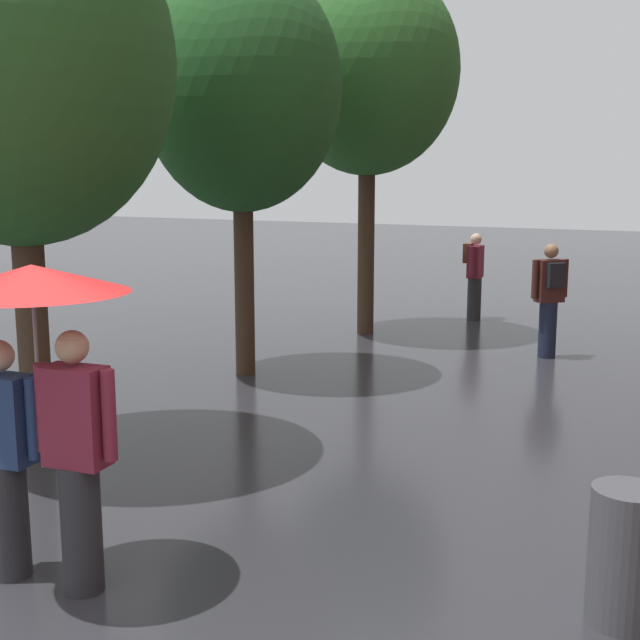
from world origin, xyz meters
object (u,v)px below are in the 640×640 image
object	(u,v)px
street_tree_0	(16,63)
couple_under_umbrella	(37,368)
street_tree_2	(368,72)
pedestrian_walking_midground	(549,298)
pedestrian_walking_far	(474,274)
street_tree_1	(241,89)
litter_bin	(626,556)

from	to	relation	value
street_tree_0	couple_under_umbrella	bearing A→B (deg)	-42.59
street_tree_0	couple_under_umbrella	world-z (taller)	street_tree_0
street_tree_2	pedestrian_walking_midground	bearing A→B (deg)	-9.15
couple_under_umbrella	pedestrian_walking_far	world-z (taller)	couple_under_umbrella
street_tree_2	couple_under_umbrella	xyz separation A→B (m)	(1.80, -9.04, -2.89)
pedestrian_walking_midground	street_tree_1	bearing A→B (deg)	-139.41
street_tree_1	pedestrian_walking_midground	distance (m)	5.37
street_tree_1	pedestrian_walking_far	distance (m)	6.53
street_tree_2	couple_under_umbrella	world-z (taller)	street_tree_2
pedestrian_walking_midground	pedestrian_walking_far	world-z (taller)	pedestrian_walking_midground
street_tree_2	litter_bin	world-z (taller)	street_tree_2
couple_under_umbrella	street_tree_2	bearing A→B (deg)	101.29
pedestrian_walking_midground	pedestrian_walking_far	xyz separation A→B (m)	(-1.97, 2.71, -0.03)
couple_under_umbrella	street_tree_1	bearing A→B (deg)	109.98
pedestrian_walking_midground	pedestrian_walking_far	size ratio (longest dim) A/B	1.04
pedestrian_walking_midground	pedestrian_walking_far	bearing A→B (deg)	126.11
street_tree_0	street_tree_2	size ratio (longest dim) A/B	0.89
street_tree_1	pedestrian_walking_midground	size ratio (longest dim) A/B	3.19
pedestrian_walking_midground	street_tree_0	bearing A→B (deg)	-117.50
street_tree_0	street_tree_2	bearing A→B (deg)	88.06
street_tree_1	litter_bin	xyz separation A→B (m)	(5.48, -4.33, -3.36)
street_tree_1	pedestrian_walking_far	size ratio (longest dim) A/B	3.33
street_tree_2	pedestrian_walking_far	bearing A→B (deg)	60.49
street_tree_1	pedestrian_walking_far	world-z (taller)	street_tree_1
couple_under_umbrella	litter_bin	distance (m)	3.82
street_tree_1	couple_under_umbrella	bearing A→B (deg)	-70.02
litter_bin	street_tree_0	bearing A→B (deg)	173.39
street_tree_0	pedestrian_walking_midground	xyz separation A→B (m)	(3.46, 6.64, -2.78)
couple_under_umbrella	street_tree_0	bearing A→B (deg)	137.41
street_tree_0	litter_bin	xyz separation A→B (m)	(5.50, -0.64, -3.26)
street_tree_2	couple_under_umbrella	bearing A→B (deg)	-78.71
street_tree_1	couple_under_umbrella	distance (m)	6.37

